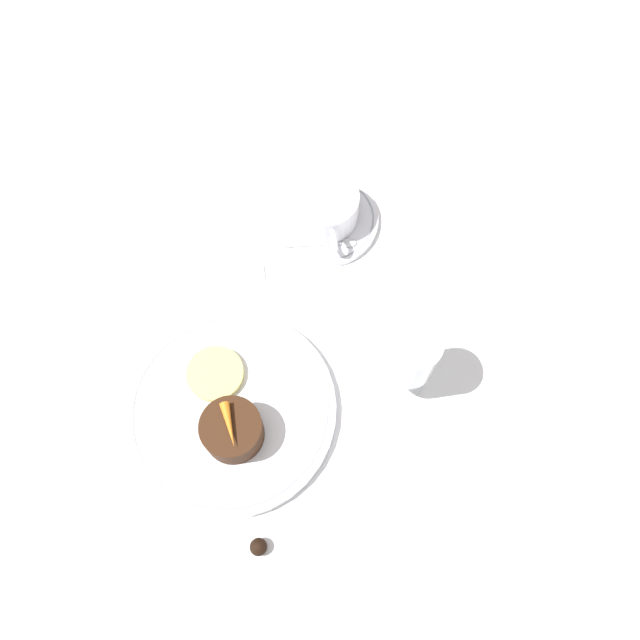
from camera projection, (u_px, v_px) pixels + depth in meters
ground_plane at (259, 410)px, 0.80m from camera, size 3.00×3.00×0.00m
dinner_plate at (231, 410)px, 0.80m from camera, size 0.27×0.27×0.01m
saucer at (325, 219)px, 0.91m from camera, size 0.16×0.16×0.01m
coffee_cup at (324, 206)px, 0.88m from camera, size 0.12×0.10×0.05m
spoon at (329, 244)px, 0.89m from camera, size 0.03×0.10×0.00m
wine_glass at (409, 354)px, 0.74m from camera, size 0.07×0.07×0.13m
fork at (213, 277)px, 0.88m from camera, size 0.03×0.19×0.01m
dessert_cake at (232, 430)px, 0.76m from camera, size 0.08×0.08×0.05m
carrot_garnish at (229, 425)px, 0.73m from camera, size 0.05×0.02×0.01m
pineapple_slice at (215, 374)px, 0.80m from camera, size 0.07×0.07×0.01m
chocolate_truffle at (259, 547)px, 0.73m from camera, size 0.02×0.02×0.02m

